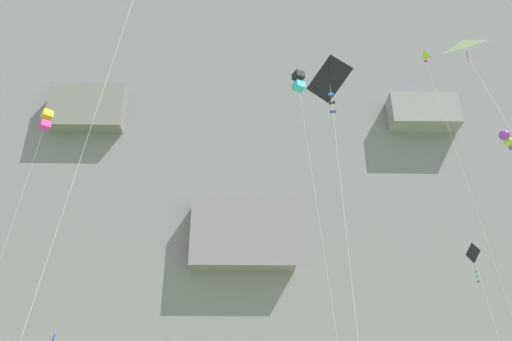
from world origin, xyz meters
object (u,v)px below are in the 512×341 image
at_px(kite_box_upper_mid, 46,120).
at_px(kite_box_mid_left, 299,82).
at_px(kite_diamond_near_cliff, 330,82).
at_px(kite_delta_mid_right, 429,80).
at_px(kite_delta_high_right, 468,53).
at_px(kite_diamond_front_field, 476,263).
at_px(kite_windsock_low_center, 509,141).

bearing_deg(kite_box_upper_mid, kite_box_mid_left, -29.85).
bearing_deg(kite_diamond_near_cliff, kite_box_mid_left, 94.60).
relative_size(kite_delta_mid_right, kite_diamond_near_cliff, 1.66).
relative_size(kite_box_upper_mid, kite_box_mid_left, 1.21).
bearing_deg(kite_delta_high_right, kite_box_upper_mid, 142.63).
bearing_deg(kite_box_upper_mid, kite_diamond_front_field, -22.59).
bearing_deg(kite_diamond_near_cliff, kite_diamond_front_field, 39.02).
xyz_separation_m(kite_delta_high_right, kite_windsock_low_center, (4.44, 5.97, -1.58)).
bearing_deg(kite_diamond_near_cliff, kite_delta_mid_right, 52.18).
bearing_deg(kite_windsock_low_center, kite_diamond_near_cliff, -160.70).
bearing_deg(kite_windsock_low_center, kite_delta_high_right, -126.67).
bearing_deg(kite_diamond_front_field, kite_box_mid_left, 177.54).
height_order(kite_box_mid_left, kite_windsock_low_center, kite_box_mid_left).
distance_m(kite_delta_mid_right, kite_windsock_low_center, 18.41).
relative_size(kite_box_mid_left, kite_delta_high_right, 1.31).
relative_size(kite_box_upper_mid, kite_delta_high_right, 1.58).
height_order(kite_box_upper_mid, kite_delta_mid_right, kite_delta_mid_right).
relative_size(kite_diamond_front_field, kite_diamond_near_cliff, 0.63).
height_order(kite_delta_mid_right, kite_diamond_front_field, kite_delta_mid_right).
bearing_deg(kite_diamond_front_field, kite_windsock_low_center, -65.89).
relative_size(kite_box_upper_mid, kite_diamond_front_field, 2.45).
height_order(kite_box_mid_left, kite_delta_high_right, kite_box_mid_left).
height_order(kite_delta_mid_right, kite_delta_high_right, kite_delta_mid_right).
bearing_deg(kite_diamond_front_field, kite_delta_mid_right, 70.41).
distance_m(kite_delta_high_right, kite_windsock_low_center, 7.60).
bearing_deg(kite_box_mid_left, kite_delta_mid_right, 31.16).
bearing_deg(kite_diamond_front_field, kite_box_upper_mid, 157.41).
height_order(kite_box_upper_mid, kite_diamond_front_field, kite_box_upper_mid).
bearing_deg(kite_box_upper_mid, kite_delta_high_right, -37.37).
xyz_separation_m(kite_box_mid_left, kite_diamond_front_field, (10.12, -0.43, -13.62)).
height_order(kite_delta_high_right, kite_diamond_near_cliff, kite_diamond_near_cliff).
bearing_deg(kite_diamond_front_field, kite_diamond_near_cliff, -140.98).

